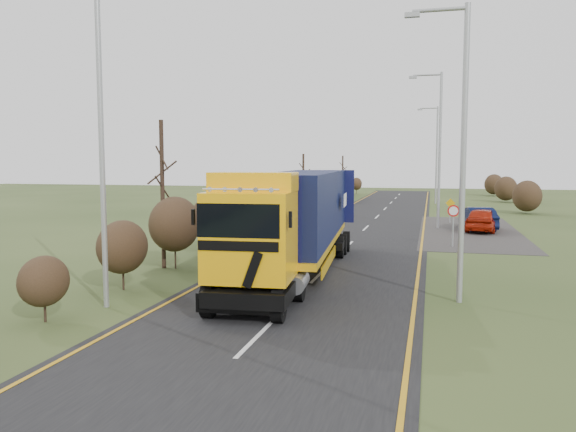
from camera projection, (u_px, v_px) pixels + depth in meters
The scene contains 14 objects.
ground at pixel (294, 301), 17.68m from camera, with size 160.00×160.00×0.00m, color #2E401B.
road at pixel (343, 252), 27.33m from camera, with size 8.00×120.00×0.02m, color black.
layby at pixel (469, 231), 35.37m from camera, with size 6.00×18.00×0.02m, color #2F2C2A.
lane_markings at pixel (342, 252), 27.03m from camera, with size 7.52×116.00×0.01m.
hedgerow at pixel (211, 220), 26.62m from camera, with size 2.24×102.04×6.05m.
lorry at pixel (298, 215), 21.66m from camera, with size 3.38×14.73×4.06m.
car_red_hatchback at pixel (482, 220), 35.27m from camera, with size 1.78×4.43×1.51m, color #A21B08.
car_blue_sedan at pixel (478, 219), 36.14m from camera, with size 1.55×4.44×1.46m, color black.
streetlight_near at pixel (460, 141), 17.03m from camera, with size 1.93×0.18×9.06m.
streetlight_mid at pixel (438, 143), 36.51m from camera, with size 2.15×0.20×10.14m.
streetlight_far at pixel (435, 150), 58.74m from camera, with size 2.15×0.20×10.13m.
left_pole at pixel (101, 126), 16.38m from camera, with size 0.16×0.16×10.78m, color #9EA1A4.
speed_sign at pixel (453, 218), 28.78m from camera, with size 0.60×0.10×2.16m.
warning_board at pixel (450, 208), 40.15m from camera, with size 0.68×0.11×1.78m.
Camera 1 is at (4.10, -16.85, 4.35)m, focal length 35.00 mm.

